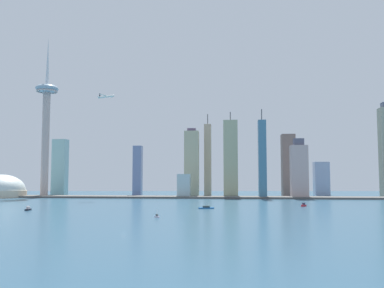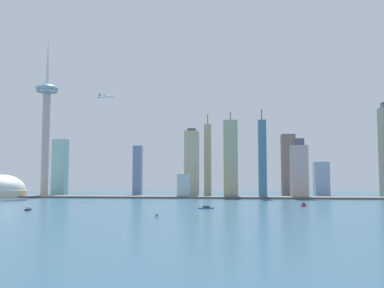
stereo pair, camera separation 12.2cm
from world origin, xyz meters
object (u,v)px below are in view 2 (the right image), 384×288
object	(u,v)px
skyscraper_0	(321,179)
airplane	(106,96)
skyscraper_7	(231,158)
boat_1	(206,208)
skyscraper_5	(184,186)
skyscraper_3	(288,165)
skyscraper_6	(262,159)
observation_tower	(46,114)
stadium_dome	(1,191)
skyscraper_2	(192,163)
skyscraper_9	(138,171)
boat_0	(304,205)
skyscraper_8	(299,170)
boat_4	(157,216)
skyscraper_4	(60,167)
boat_3	(28,209)
skyscraper_10	(208,160)

from	to	relation	value
skyscraper_0	airplane	distance (m)	432.12
skyscraper_7	boat_1	distance (m)	260.49
skyscraper_0	skyscraper_5	world-z (taller)	skyscraper_0
skyscraper_3	skyscraper_6	distance (m)	94.13
observation_tower	stadium_dome	xyz separation A→B (m)	(-68.96, -18.89, -137.40)
skyscraper_0	skyscraper_3	distance (m)	79.84
skyscraper_2	skyscraper_3	distance (m)	180.40
skyscraper_2	observation_tower	bearing A→B (deg)	-169.64
observation_tower	boat_1	size ratio (longest dim) A/B	16.09
skyscraper_3	skyscraper_9	distance (m)	282.81
boat_1	skyscraper_9	bearing A→B (deg)	-75.97
skyscraper_2	skyscraper_7	size ratio (longest dim) A/B	0.83
skyscraper_3	skyscraper_6	bearing A→B (deg)	-125.31
skyscraper_2	skyscraper_6	bearing A→B (deg)	-22.91
observation_tower	boat_0	world-z (taller)	observation_tower
skyscraper_9	boat_1	size ratio (longest dim) A/B	5.20
stadium_dome	skyscraper_8	world-z (taller)	skyscraper_8
boat_0	boat_1	bearing A→B (deg)	152.60
skyscraper_3	stadium_dome	bearing A→B (deg)	-169.92
skyscraper_0	boat_4	bearing A→B (deg)	-118.88
skyscraper_4	airplane	bearing A→B (deg)	-39.08
observation_tower	skyscraper_4	distance (m)	107.01
skyscraper_3	skyscraper_4	size ratio (longest dim) A/B	1.07
observation_tower	skyscraper_2	xyz separation A→B (m)	(259.26, 47.40, -87.28)
skyscraper_5	skyscraper_6	world-z (taller)	skyscraper_6
skyscraper_4	skyscraper_9	xyz separation A→B (m)	(148.77, 7.89, -6.35)
skyscraper_3	airplane	bearing A→B (deg)	-159.37
stadium_dome	skyscraper_0	world-z (taller)	skyscraper_0
skyscraper_7	airplane	xyz separation A→B (m)	(-205.85, -67.77, 101.34)
skyscraper_4	airplane	xyz separation A→B (m)	(118.01, -95.83, 115.88)
boat_3	airplane	distance (m)	280.81
skyscraper_0	boat_4	xyz separation A→B (m)	(-241.98, -438.75, -30.96)
skyscraper_0	skyscraper_8	size ratio (longest dim) A/B	0.64
skyscraper_3	boat_1	distance (m)	334.40
skyscraper_2	skyscraper_8	distance (m)	193.44
skyscraper_7	boat_4	world-z (taller)	skyscraper_7
skyscraper_5	skyscraper_10	world-z (taller)	skyscraper_10
skyscraper_8	boat_1	size ratio (longest dim) A/B	5.50
skyscraper_10	boat_0	xyz separation A→B (m)	(130.93, -257.82, -66.11)
skyscraper_5	airplane	world-z (taller)	airplane
skyscraper_4	skyscraper_8	distance (m)	440.85
skyscraper_3	boat_1	xyz separation A→B (m)	(-136.31, -300.14, -56.18)
skyscraper_4	boat_1	bearing A→B (deg)	-43.34
skyscraper_4	airplane	distance (m)	191.14
skyscraper_8	boat_0	distance (m)	186.10
airplane	boat_1	bearing A→B (deg)	-24.43
stadium_dome	skyscraper_6	bearing A→B (deg)	1.72
boat_3	boat_4	bearing A→B (deg)	62.89
boat_0	skyscraper_5	bearing A→B (deg)	84.88
skyscraper_3	boat_1	size ratio (longest dim) A/B	6.33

